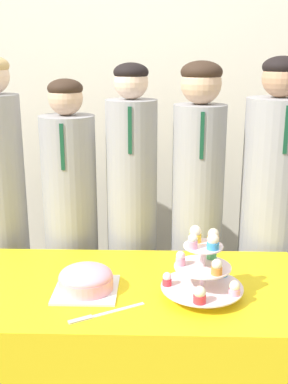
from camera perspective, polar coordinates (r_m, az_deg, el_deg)
wall_back at (r=2.97m, az=-1.29°, el=9.89°), size 9.00×0.06×2.70m
table at (r=2.21m, az=-2.72°, el=-19.74°), size 1.55×0.73×0.76m
round_cake at (r=1.95m, az=-6.90°, el=-10.25°), size 0.25×0.25×0.10m
cake_knife at (r=1.80m, az=-5.88°, el=-14.44°), size 0.27×0.16×0.01m
cupcake_stand at (r=1.88m, az=7.02°, el=-8.83°), size 0.32×0.32×0.28m
student_0 at (r=2.62m, az=-16.26°, el=-3.74°), size 0.25×0.25×1.66m
student_1 at (r=2.56m, az=-8.56°, el=-5.33°), size 0.28×0.28×1.56m
student_2 at (r=2.51m, az=-1.42°, el=-4.54°), size 0.26×0.26×1.63m
student_3 at (r=2.51m, az=6.25°, el=-4.14°), size 0.26×0.27×1.64m
student_4 at (r=2.57m, az=14.68°, el=-4.53°), size 0.32×0.32×1.66m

